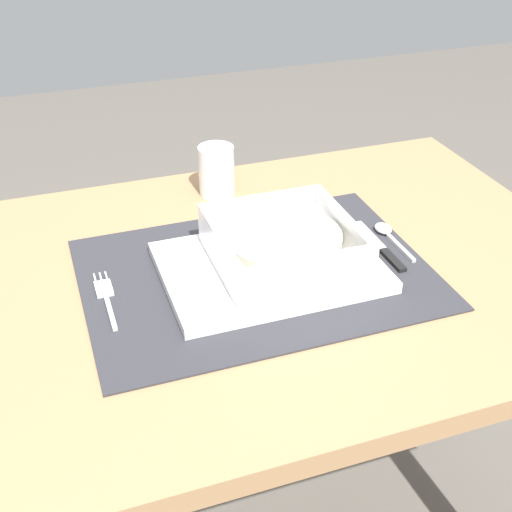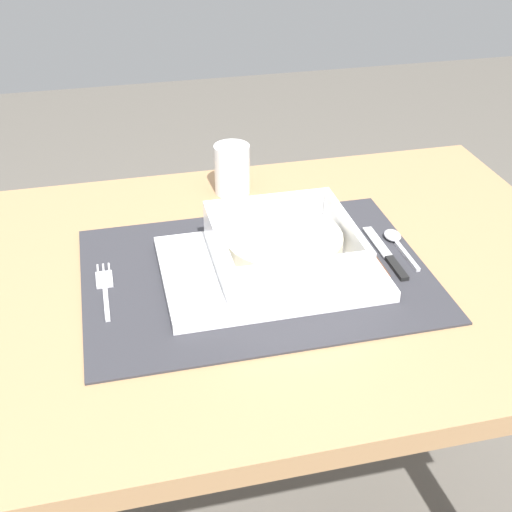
% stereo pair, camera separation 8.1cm
% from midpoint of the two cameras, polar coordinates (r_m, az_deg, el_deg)
% --- Properties ---
extents(dining_table, '(0.96, 0.66, 0.70)m').
position_cam_midpoint_polar(dining_table, '(1.01, 2.67, -6.21)').
color(dining_table, '#A37A51').
rests_on(dining_table, ground).
extents(placemat, '(0.47, 0.34, 0.00)m').
position_cam_midpoint_polar(placemat, '(0.94, 2.47, -1.54)').
color(placemat, '#2D2D33').
rests_on(placemat, dining_table).
extents(serving_plate, '(0.29, 0.21, 0.02)m').
position_cam_midpoint_polar(serving_plate, '(0.93, 3.63, -1.07)').
color(serving_plate, white).
rests_on(serving_plate, placemat).
extents(porridge_bowl, '(0.19, 0.19, 0.06)m').
position_cam_midpoint_polar(porridge_bowl, '(0.92, 4.84, 0.63)').
color(porridge_bowl, white).
rests_on(porridge_bowl, serving_plate).
extents(fork, '(0.02, 0.13, 0.00)m').
position_cam_midpoint_polar(fork, '(0.92, -10.05, -2.56)').
color(fork, silver).
rests_on(fork, placemat).
extents(spoon, '(0.02, 0.11, 0.01)m').
position_cam_midpoint_polar(spoon, '(1.03, 13.77, 1.30)').
color(spoon, silver).
rests_on(spoon, placemat).
extents(butter_knife, '(0.01, 0.14, 0.01)m').
position_cam_midpoint_polar(butter_knife, '(0.99, 13.22, -0.03)').
color(butter_knife, black).
rests_on(butter_knife, placemat).
extents(bread_knife, '(0.01, 0.13, 0.01)m').
position_cam_midpoint_polar(bread_knife, '(0.99, 11.95, -0.18)').
color(bread_knife, '#59331E').
rests_on(bread_knife, placemat).
extents(drinking_glass, '(0.06, 0.06, 0.08)m').
position_cam_midpoint_polar(drinking_glass, '(1.14, 0.05, 7.00)').
color(drinking_glass, white).
rests_on(drinking_glass, dining_table).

